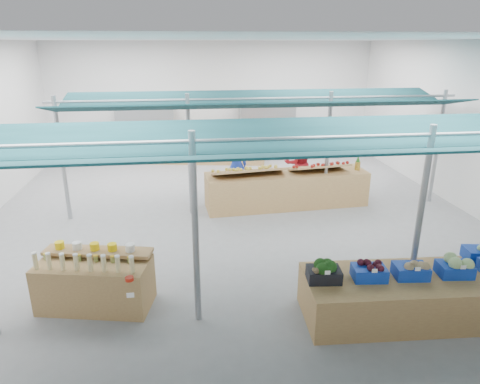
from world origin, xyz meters
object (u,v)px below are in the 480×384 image
(bottle_shelf, at_px, (96,281))
(vendor_right, at_px, (298,163))
(veg_counter, at_px, (419,296))
(vendor_left, at_px, (236,165))
(fruit_counter, at_px, (286,189))

(bottle_shelf, xyz_separation_m, vendor_right, (4.75, 5.18, 0.41))
(veg_counter, distance_m, vendor_left, 6.54)
(bottle_shelf, bearing_deg, vendor_left, 72.22)
(veg_counter, bearing_deg, vendor_right, 96.26)
(bottle_shelf, height_order, vendor_right, vendor_right)
(bottle_shelf, bearing_deg, fruit_counter, 56.39)
(vendor_left, height_order, vendor_right, same)
(veg_counter, distance_m, vendor_right, 6.18)
(fruit_counter, bearing_deg, veg_counter, -83.23)
(bottle_shelf, xyz_separation_m, veg_counter, (5.10, -0.97, -0.08))
(veg_counter, relative_size, fruit_counter, 0.85)
(vendor_left, xyz_separation_m, vendor_right, (1.80, 0.00, 0.00))
(veg_counter, relative_size, vendor_left, 2.13)
(fruit_counter, distance_m, vendor_left, 1.68)
(veg_counter, height_order, vendor_right, vendor_right)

